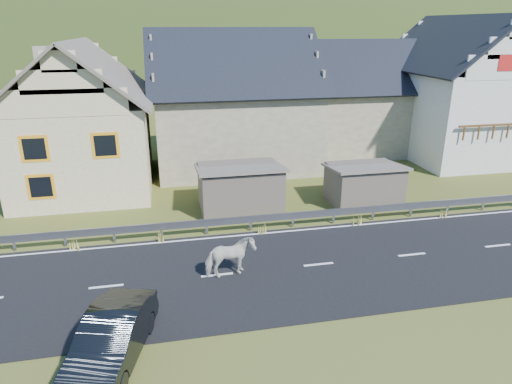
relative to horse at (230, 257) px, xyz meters
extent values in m
plane|color=#414916|center=(3.51, 0.14, -0.80)|extent=(160.00, 160.00, 0.00)
cube|color=black|center=(3.51, 0.14, -0.78)|extent=(60.00, 7.00, 0.04)
cube|color=silver|center=(3.51, 0.14, -0.76)|extent=(60.00, 6.60, 0.01)
cube|color=#93969B|center=(3.51, 3.82, -0.22)|extent=(28.00, 0.08, 0.34)
cube|color=#93969B|center=(-8.49, 3.84, -0.45)|extent=(0.10, 0.06, 0.70)
cube|color=#93969B|center=(-6.49, 3.84, -0.45)|extent=(0.10, 0.06, 0.70)
cube|color=#93969B|center=(-4.49, 3.84, -0.45)|extent=(0.10, 0.06, 0.70)
cube|color=#93969B|center=(-2.49, 3.84, -0.45)|extent=(0.10, 0.06, 0.70)
cube|color=#93969B|center=(-0.49, 3.84, -0.45)|extent=(0.10, 0.06, 0.70)
cube|color=#93969B|center=(1.51, 3.84, -0.45)|extent=(0.10, 0.06, 0.70)
cube|color=#93969B|center=(3.51, 3.84, -0.45)|extent=(0.10, 0.06, 0.70)
cube|color=#93969B|center=(5.51, 3.84, -0.45)|extent=(0.10, 0.06, 0.70)
cube|color=#93969B|center=(7.51, 3.84, -0.45)|extent=(0.10, 0.06, 0.70)
cube|color=#93969B|center=(9.51, 3.84, -0.45)|extent=(0.10, 0.06, 0.70)
cube|color=#93969B|center=(11.51, 3.84, -0.45)|extent=(0.10, 0.06, 0.70)
cube|color=#93969B|center=(13.51, 3.84, -0.45)|extent=(0.10, 0.06, 0.70)
cube|color=#61564B|center=(1.51, 6.64, 0.30)|extent=(4.30, 3.30, 2.40)
cube|color=#61564B|center=(8.01, 6.14, 0.20)|extent=(3.80, 2.90, 2.20)
cube|color=beige|center=(-6.49, 12.14, 1.70)|extent=(7.00, 9.00, 5.00)
cube|color=orange|center=(-8.09, 7.64, 2.60)|extent=(1.30, 0.12, 1.30)
cube|color=orange|center=(-4.89, 7.64, 2.60)|extent=(1.30, 0.12, 1.30)
cube|color=orange|center=(-8.09, 7.64, 0.70)|extent=(1.30, 0.12, 1.30)
cube|color=tan|center=(-8.49, 13.64, 5.76)|extent=(0.70, 0.70, 2.40)
cube|color=tan|center=(2.51, 15.14, 1.70)|extent=(10.00, 9.00, 5.00)
cube|color=tan|center=(12.51, 17.14, 1.50)|extent=(9.00, 8.00, 4.60)
cube|color=silver|center=(18.51, 14.14, 2.20)|extent=(8.00, 10.00, 6.00)
cube|color=brown|center=(18.51, 8.89, 2.40)|extent=(6.80, 0.12, 0.12)
ellipsoid|color=#293C15|center=(8.51, 180.14, -20.80)|extent=(440.00, 280.00, 260.00)
imported|color=beige|center=(0.00, 0.00, 0.00)|extent=(1.15, 1.93, 1.53)
imported|color=black|center=(-3.90, -3.86, -0.09)|extent=(2.55, 4.56, 1.42)
camera|label=1|loc=(-2.08, -14.84, 8.04)|focal=32.00mm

